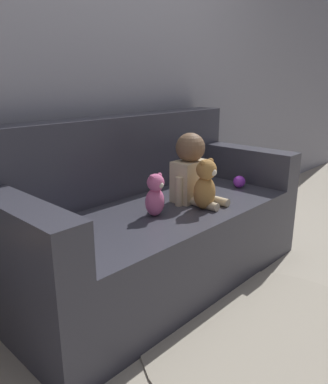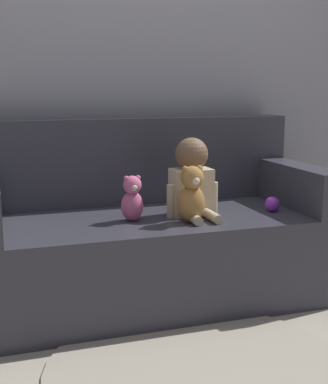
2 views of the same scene
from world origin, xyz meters
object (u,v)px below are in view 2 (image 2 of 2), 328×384
(plush_toy_side, at_px, (132,199))
(toy_ball, at_px, (272,204))
(couch, at_px, (148,235))
(person_baby, at_px, (192,179))
(teddy_bear_brown, at_px, (192,195))

(plush_toy_side, bearing_deg, toy_ball, -2.38)
(toy_ball, bearing_deg, couch, 163.07)
(person_baby, bearing_deg, couch, 145.17)
(couch, distance_m, toy_ball, 0.67)
(teddy_bear_brown, distance_m, toy_ball, 0.51)
(toy_ball, bearing_deg, person_baby, 172.63)
(teddy_bear_brown, distance_m, plush_toy_side, 0.29)
(person_baby, relative_size, plush_toy_side, 1.75)
(couch, xyz_separation_m, teddy_bear_brown, (0.14, -0.28, 0.26))
(couch, xyz_separation_m, toy_ball, (0.62, -0.19, 0.16))
(teddy_bear_brown, height_order, toy_ball, teddy_bear_brown)
(couch, distance_m, person_baby, 0.39)
(couch, bearing_deg, toy_ball, -16.93)
(plush_toy_side, relative_size, toy_ball, 2.88)
(couch, relative_size, toy_ball, 22.93)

